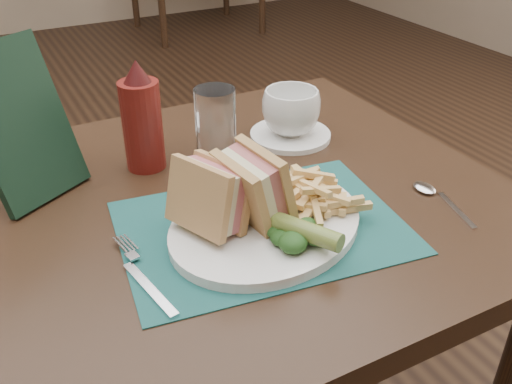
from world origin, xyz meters
TOP-DOWN VIEW (x-y plane):
  - floor at (0.00, 0.00)m, footprint 7.00×7.00m
  - table_main at (0.00, -0.50)m, footprint 0.90×0.75m
  - placemat at (0.03, -0.60)m, footprint 0.43×0.33m
  - plate at (0.03, -0.61)m, footprint 0.37×0.33m
  - sandwich_half_a at (-0.06, -0.60)m, footprint 0.11×0.12m
  - sandwich_half_b at (-0.00, -0.60)m, footprint 0.09×0.11m
  - kale_garnish at (0.04, -0.67)m, footprint 0.11×0.08m
  - pickle_spear at (0.05, -0.68)m, footprint 0.08×0.12m
  - fries_pile at (0.11, -0.60)m, footprint 0.18×0.20m
  - fork at (-0.16, -0.63)m, footprint 0.06×0.17m
  - spoon at (0.31, -0.68)m, footprint 0.07×0.15m
  - saucer at (0.22, -0.37)m, footprint 0.17×0.17m
  - coffee_cup at (0.22, -0.37)m, footprint 0.15×0.15m
  - drinking_glass at (0.06, -0.39)m, footprint 0.09×0.09m
  - ketchup_bottle at (-0.06, -0.35)m, footprint 0.09×0.09m
  - check_presenter at (-0.24, -0.35)m, footprint 0.17×0.15m

SIDE VIEW (x-z plane):
  - floor at x=0.00m, z-range 0.00..0.00m
  - table_main at x=0.00m, z-range 0.00..0.75m
  - placemat at x=0.03m, z-range 0.75..0.75m
  - spoon at x=0.31m, z-range 0.75..0.76m
  - saucer at x=0.22m, z-range 0.75..0.76m
  - fork at x=-0.16m, z-range 0.75..0.76m
  - plate at x=0.03m, z-range 0.75..0.77m
  - kale_garnish at x=0.04m, z-range 0.77..0.79m
  - pickle_spear at x=0.05m, z-range 0.77..0.80m
  - fries_pile at x=0.11m, z-range 0.77..0.82m
  - coffee_cup at x=0.22m, z-range 0.76..0.84m
  - drinking_glass at x=0.06m, z-range 0.75..0.88m
  - sandwich_half_a at x=-0.06m, z-range 0.77..0.87m
  - sandwich_half_b at x=0.00m, z-range 0.77..0.87m
  - ketchup_bottle at x=-0.06m, z-range 0.75..0.94m
  - check_presenter at x=-0.24m, z-range 0.75..0.99m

